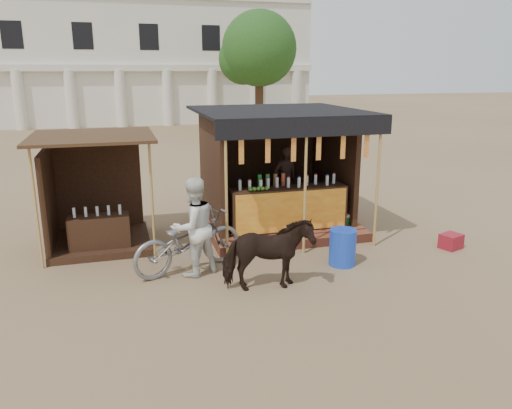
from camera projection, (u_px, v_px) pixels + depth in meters
The scene contains 11 objects.
ground at pixel (282, 290), 8.54m from camera, with size 120.00×120.00×0.00m, color #846B4C.
main_stall at pixel (277, 185), 11.65m from camera, with size 3.60×3.61×2.78m.
secondary_stall at pixel (90, 207), 10.48m from camera, with size 2.40×2.40×2.38m.
cow at pixel (268, 255), 8.39m from camera, with size 0.69×1.51×1.27m, color black.
motorbike at pixel (188, 241), 9.24m from camera, with size 0.77×2.21×1.16m, color gray.
bystander at pixel (193, 227), 8.98m from camera, with size 0.88×0.69×1.82m, color silver.
blue_barrel at pixel (343, 247), 9.56m from camera, with size 0.51×0.51×0.71m, color blue.
red_crate at pixel (451, 241), 10.49m from camera, with size 0.42×0.36×0.31m, color maroon.
cooler at pixel (333, 223), 11.45m from camera, with size 0.67×0.49×0.46m.
background_building at pixel (117, 64), 34.75m from camera, with size 26.00×7.45×8.18m.
tree at pixel (256, 51), 29.40m from camera, with size 4.50×4.40×7.00m.
Camera 1 is at (-2.57, -7.43, 3.67)m, focal length 35.00 mm.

